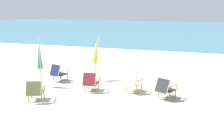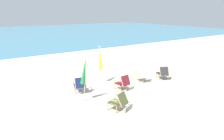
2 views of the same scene
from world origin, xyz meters
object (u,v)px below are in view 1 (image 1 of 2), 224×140
(beach_chair_front_left, at_px, (35,90))
(beach_chair_far_center, at_px, (165,88))
(beach_chair_back_left, at_px, (91,81))
(umbrella_furled_green, at_px, (40,56))
(beach_chair_mid_center, at_px, (132,82))
(beach_chair_back_right, at_px, (58,72))
(umbrella_furled_yellow, at_px, (96,51))

(beach_chair_front_left, distance_m, beach_chair_far_center, 4.74)
(beach_chair_back_left, relative_size, umbrella_furled_green, 0.38)
(beach_chair_mid_center, bearing_deg, beach_chair_front_left, -145.67)
(beach_chair_mid_center, bearing_deg, beach_chair_back_right, 172.49)
(beach_chair_mid_center, distance_m, beach_chair_back_left, 1.67)
(umbrella_furled_green, bearing_deg, umbrella_furled_yellow, 44.05)
(beach_chair_back_right, distance_m, beach_chair_mid_center, 3.62)
(beach_chair_front_left, xyz_separation_m, beach_chair_back_left, (1.45, 1.69, 0.00))
(beach_chair_mid_center, distance_m, beach_chair_front_left, 3.72)
(beach_chair_back_right, distance_m, umbrella_furled_yellow, 1.96)
(beach_chair_front_left, distance_m, umbrella_furled_green, 1.95)
(beach_chair_back_left, xyz_separation_m, umbrella_furled_yellow, (-0.40, 1.59, 0.94))
(beach_chair_mid_center, bearing_deg, beach_chair_far_center, -14.66)
(beach_chair_mid_center, bearing_deg, umbrella_furled_yellow, 149.69)
(umbrella_furled_yellow, bearing_deg, beach_chair_mid_center, -30.31)
(umbrella_furled_green, bearing_deg, beach_chair_mid_center, 8.39)
(beach_chair_front_left, bearing_deg, beach_chair_back_right, 101.41)
(beach_chair_far_center, relative_size, umbrella_furled_green, 0.43)
(beach_chair_back_left, height_order, umbrella_furled_green, umbrella_furled_green)
(beach_chair_mid_center, xyz_separation_m, beach_chair_far_center, (1.33, -0.35, -0.00))
(beach_chair_front_left, distance_m, beach_chair_back_left, 2.23)
(beach_chair_front_left, height_order, beach_chair_back_left, beach_chair_back_left)
(beach_chair_back_right, height_order, umbrella_furled_green, umbrella_furled_green)
(beach_chair_front_left, relative_size, beach_chair_back_left, 1.12)
(beach_chair_back_left, bearing_deg, beach_chair_front_left, -130.75)
(beach_chair_back_right, xyz_separation_m, umbrella_furled_green, (-0.22, -1.04, 0.95))
(beach_chair_front_left, height_order, umbrella_furled_green, umbrella_furled_green)
(beach_chair_far_center, xyz_separation_m, umbrella_furled_yellow, (-3.35, 1.53, 0.94))
(umbrella_furled_yellow, bearing_deg, beach_chair_back_right, -155.87)
(umbrella_furled_green, bearing_deg, beach_chair_back_left, 3.97)
(beach_chair_back_right, distance_m, beach_chair_far_center, 4.99)
(beach_chair_back_left, xyz_separation_m, umbrella_furled_green, (-2.20, -0.15, 0.95))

